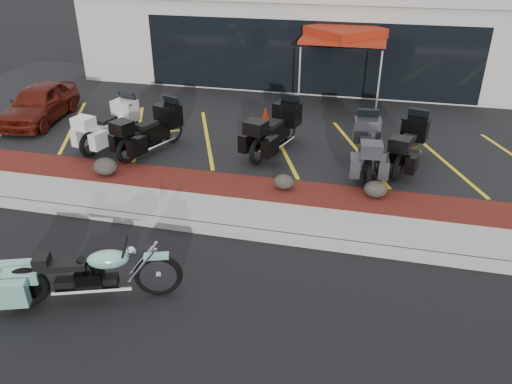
% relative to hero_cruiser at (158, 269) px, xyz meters
% --- Properties ---
extents(ground, '(90.00, 90.00, 0.00)m').
position_rel_hero_cruiser_xyz_m(ground, '(0.78, 1.23, -0.54)').
color(ground, black).
rests_on(ground, ground).
extents(curb, '(24.00, 0.25, 0.15)m').
position_rel_hero_cruiser_xyz_m(curb, '(0.78, 2.13, -0.46)').
color(curb, gray).
rests_on(curb, ground).
extents(sidewalk, '(24.00, 1.20, 0.15)m').
position_rel_hero_cruiser_xyz_m(sidewalk, '(0.78, 2.83, -0.46)').
color(sidewalk, gray).
rests_on(sidewalk, ground).
extents(mulch_bed, '(24.00, 1.20, 0.16)m').
position_rel_hero_cruiser_xyz_m(mulch_bed, '(0.78, 4.03, -0.46)').
color(mulch_bed, '#3C130D').
rests_on(mulch_bed, ground).
extents(upper_lot, '(26.00, 9.60, 0.15)m').
position_rel_hero_cruiser_xyz_m(upper_lot, '(0.78, 9.43, -0.46)').
color(upper_lot, black).
rests_on(upper_lot, ground).
extents(dealership_building, '(18.00, 8.16, 4.00)m').
position_rel_hero_cruiser_xyz_m(dealership_building, '(0.78, 15.69, 1.47)').
color(dealership_building, '#A8A197').
rests_on(dealership_building, ground).
extents(boulder_left, '(0.61, 0.51, 0.43)m').
position_rel_hero_cruiser_xyz_m(boulder_left, '(-3.08, 3.85, -0.16)').
color(boulder_left, black).
rests_on(boulder_left, mulch_bed).
extents(boulder_mid, '(0.49, 0.41, 0.35)m').
position_rel_hero_cruiser_xyz_m(boulder_mid, '(1.39, 4.13, -0.20)').
color(boulder_mid, black).
rests_on(boulder_mid, mulch_bed).
extents(boulder_right, '(0.53, 0.44, 0.38)m').
position_rel_hero_cruiser_xyz_m(boulder_right, '(3.50, 4.22, -0.19)').
color(boulder_right, black).
rests_on(boulder_right, mulch_bed).
extents(hero_cruiser, '(3.14, 1.76, 1.08)m').
position_rel_hero_cruiser_xyz_m(hero_cruiser, '(0.00, 0.00, 0.00)').
color(hero_cruiser, '#74B4A2').
rests_on(hero_cruiser, ground).
extents(touring_white, '(1.39, 2.47, 1.36)m').
position_rel_hero_cruiser_xyz_m(touring_white, '(-3.64, 6.41, 0.29)').
color(touring_white, white).
rests_on(touring_white, upper_lot).
extents(touring_black_front, '(1.70, 2.54, 1.38)m').
position_rel_hero_cruiser_xyz_m(touring_black_front, '(-2.23, 6.26, 0.30)').
color(touring_black_front, black).
rests_on(touring_black_front, upper_lot).
extents(touring_black_mid, '(1.62, 2.64, 1.44)m').
position_rel_hero_cruiser_xyz_m(touring_black_mid, '(0.98, 7.06, 0.33)').
color(touring_black_mid, black).
rests_on(touring_black_mid, upper_lot).
extents(touring_grey, '(1.12, 2.45, 1.38)m').
position_rel_hero_cruiser_xyz_m(touring_grey, '(3.15, 6.39, 0.30)').
color(touring_grey, '#292A2E').
rests_on(touring_grey, upper_lot).
extents(touring_black_rear, '(1.45, 2.45, 1.34)m').
position_rel_hero_cruiser_xyz_m(touring_black_rear, '(4.42, 6.84, 0.28)').
color(touring_black_rear, black).
rests_on(touring_black_rear, upper_lot).
extents(parked_car, '(1.82, 3.59, 1.17)m').
position_rel_hero_cruiser_xyz_m(parked_car, '(-7.02, 6.99, 0.20)').
color(parked_car, '#4D120B').
rests_on(parked_car, upper_lot).
extents(traffic_cone, '(0.39, 0.39, 0.50)m').
position_rel_hero_cruiser_xyz_m(traffic_cone, '(-0.02, 8.47, -0.14)').
color(traffic_cone, red).
rests_on(traffic_cone, upper_lot).
extents(popup_canopy, '(3.51, 3.51, 2.56)m').
position_rel_hero_cruiser_xyz_m(popup_canopy, '(2.08, 11.24, 1.93)').
color(popup_canopy, silver).
rests_on(popup_canopy, upper_lot).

